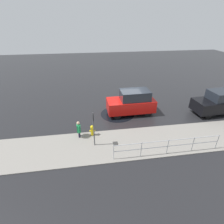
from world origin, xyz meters
TOP-DOWN VIEW (x-y plane):
  - ground_plane at (0.00, 0.00)m, footprint 60.00×60.00m
  - kerb_strip at (0.00, 4.20)m, footprint 24.00×3.20m
  - moving_hatchback at (-0.31, 0.28)m, footprint 3.93×1.77m
  - parked_sedan at (-7.66, 1.25)m, footprint 4.40×2.01m
  - fire_hydrant at (3.13, 2.98)m, footprint 0.42×0.31m
  - pedestrian at (4.02, 3.03)m, footprint 0.26×0.57m
  - metal_railing at (-1.14, 5.52)m, footprint 6.43×0.04m
  - sign_post at (3.05, 4.08)m, footprint 0.07×0.44m
  - puddle_patch at (0.88, 0.22)m, footprint 2.84×2.84m

SIDE VIEW (x-z plane):
  - ground_plane at x=0.00m, z-range 0.00..0.00m
  - puddle_patch at x=0.88m, z-range 0.00..0.01m
  - kerb_strip at x=0.00m, z-range 0.00..0.04m
  - fire_hydrant at x=3.13m, z-range 0.00..0.80m
  - pedestrian at x=4.02m, z-range 0.07..1.29m
  - metal_railing at x=-1.14m, z-range 0.19..1.24m
  - parked_sedan at x=-7.66m, z-range 0.01..1.99m
  - moving_hatchback at x=-0.31m, z-range 0.00..2.06m
  - sign_post at x=3.05m, z-range 0.38..2.78m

